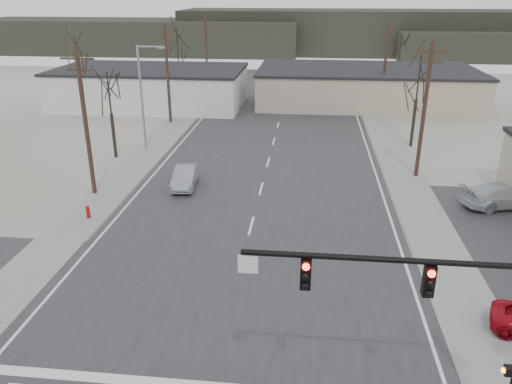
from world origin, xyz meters
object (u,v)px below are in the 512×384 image
at_px(fire_hydrant, 88,212).
at_px(car_far_a, 310,85).
at_px(sedan_crossing, 185,177).
at_px(traffic_signal_mast, 463,310).
at_px(car_parked_silver, 502,195).
at_px(car_far_b, 268,78).

relative_size(fire_hydrant, car_far_a, 0.19).
relative_size(sedan_crossing, car_far_a, 0.95).
height_order(traffic_signal_mast, car_far_a, traffic_signal_mast).
bearing_deg(fire_hydrant, traffic_signal_mast, -38.13).
distance_m(traffic_signal_mast, car_parked_silver, 20.87).
bearing_deg(sedan_crossing, traffic_signal_mast, -61.00).
height_order(sedan_crossing, car_far_b, sedan_crossing).
height_order(fire_hydrant, sedan_crossing, sedan_crossing).
bearing_deg(car_far_b, traffic_signal_mast, -55.27).
relative_size(fire_hydrant, car_far_b, 0.25).
xyz_separation_m(sedan_crossing, car_parked_silver, (21.41, -1.33, 0.05)).
relative_size(car_far_a, car_parked_silver, 0.85).
bearing_deg(car_far_a, car_parked_silver, 116.23).
height_order(fire_hydrant, car_far_b, car_far_b).
distance_m(car_far_a, car_parked_silver, 41.16).
xyz_separation_m(traffic_signal_mast, fire_hydrant, (-18.09, 14.20, -4.22)).
bearing_deg(traffic_signal_mast, car_far_a, 94.65).
xyz_separation_m(sedan_crossing, car_far_a, (8.67, 37.80, -0.05)).
height_order(traffic_signal_mast, car_far_b, traffic_signal_mast).
height_order(car_far_b, car_parked_silver, car_parked_silver).
xyz_separation_m(traffic_signal_mast, car_parked_silver, (8.03, 18.88, -3.87)).
relative_size(traffic_signal_mast, fire_hydrant, 10.29).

